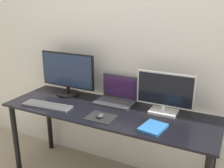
# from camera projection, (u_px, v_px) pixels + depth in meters

# --- Properties ---
(wall_back) EXTENTS (7.00, 0.05, 2.50)m
(wall_back) POSITION_uv_depth(u_px,v_px,m) (126.00, 43.00, 2.37)
(wall_back) COLOR silver
(wall_back) RESTS_ON ground_plane
(desk) EXTENTS (1.83, 0.60, 0.74)m
(desk) POSITION_uv_depth(u_px,v_px,m) (108.00, 122.00, 2.25)
(desk) COLOR black
(desk) RESTS_ON ground_plane
(monitor_left) EXTENTS (0.57, 0.21, 0.42)m
(monitor_left) POSITION_uv_depth(u_px,v_px,m) (68.00, 74.00, 2.51)
(monitor_left) COLOR black
(monitor_left) RESTS_ON desk
(monitor_right) EXTENTS (0.47, 0.16, 0.34)m
(monitor_right) POSITION_uv_depth(u_px,v_px,m) (165.00, 93.00, 2.12)
(monitor_right) COLOR silver
(monitor_right) RESTS_ON desk
(laptop) EXTENTS (0.34, 0.23, 0.24)m
(laptop) POSITION_uv_depth(u_px,v_px,m) (117.00, 96.00, 2.38)
(laptop) COLOR #333338
(laptop) RESTS_ON desk
(keyboard) EXTENTS (0.46, 0.16, 0.02)m
(keyboard) POSITION_uv_depth(u_px,v_px,m) (47.00, 106.00, 2.29)
(keyboard) COLOR #4C4C51
(keyboard) RESTS_ON desk
(mousepad) EXTENTS (0.22, 0.18, 0.00)m
(mousepad) POSITION_uv_depth(u_px,v_px,m) (101.00, 117.00, 2.08)
(mousepad) COLOR black
(mousepad) RESTS_ON desk
(mouse) EXTENTS (0.04, 0.07, 0.03)m
(mouse) POSITION_uv_depth(u_px,v_px,m) (101.00, 116.00, 2.06)
(mouse) COLOR #333333
(mouse) RESTS_ON mousepad
(book) EXTENTS (0.19, 0.22, 0.02)m
(book) POSITION_uv_depth(u_px,v_px,m) (153.00, 128.00, 1.90)
(book) COLOR #235B9E
(book) RESTS_ON desk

